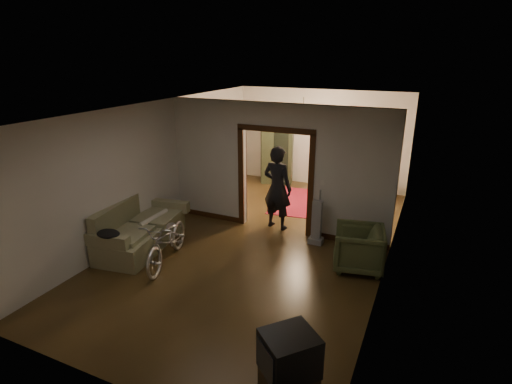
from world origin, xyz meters
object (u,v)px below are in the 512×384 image
Objects in this scene: armchair at (358,248)px; locker at (278,153)px; person at (277,188)px; desk at (356,184)px; bicycle at (167,241)px; sofa at (140,225)px.

armchair is 0.49× the size of locker.
locker is (-3.24, 4.18, 0.51)m from armchair.
person is 1.83× the size of desk.
bicycle is 3.53m from armchair.
desk is at bearing -104.84° from person.
locker is at bearing -170.67° from desk.
armchair is 5.31m from locker.
armchair is (4.18, 0.94, -0.08)m from sofa.
sofa is at bearing 146.35° from bicycle.
armchair is 0.47× the size of person.
armchair is at bearing -60.22° from desk.
bicycle is at bearing -98.23° from desk.
person is 3.33m from locker.
bicycle is 1.66× the size of desk.
person is at bearing 33.98° from sofa.
desk is (3.40, 4.74, -0.10)m from sofa.
desk is (1.24, 2.72, -0.56)m from person.
locker is at bearing 70.43° from sofa.
bicycle is (0.89, -0.32, -0.03)m from sofa.
locker is (-1.22, 3.10, -0.04)m from person.
bicycle is at bearing -80.43° from armchair.
sofa is 5.84m from desk.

